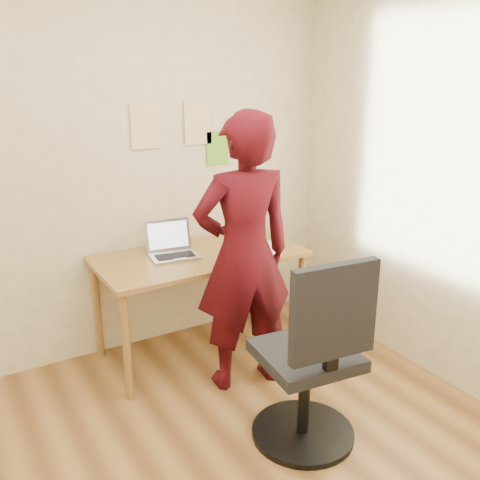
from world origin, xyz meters
TOP-DOWN VIEW (x-y plane):
  - room at (0.00, 0.00)m, footprint 3.58×3.58m
  - desk at (0.56, 1.38)m, footprint 1.40×0.70m
  - laptop at (0.39, 1.46)m, footprint 0.35×0.32m
  - paper_sheet at (1.01, 1.26)m, footprint 0.38×0.41m
  - phone at (0.87, 1.17)m, footprint 0.07×0.12m
  - wall_note_left at (0.35, 1.74)m, footprint 0.21×0.00m
  - wall_note_mid at (0.74, 1.74)m, footprint 0.21×0.00m
  - wall_note_right at (0.90, 1.74)m, footprint 0.18×0.00m
  - office_chair at (0.61, 0.19)m, footprint 0.57×0.57m
  - person at (0.62, 0.90)m, footprint 0.69×0.50m

SIDE VIEW (x-z plane):
  - office_chair at x=0.61m, z-range -0.08..1.01m
  - desk at x=0.56m, z-range 0.28..1.02m
  - paper_sheet at x=1.01m, z-range 0.74..0.74m
  - phone at x=0.87m, z-range 0.74..0.75m
  - laptop at x=0.39m, z-range 0.68..0.90m
  - person at x=0.62m, z-range 0.00..1.74m
  - room at x=0.00m, z-range -0.04..2.74m
  - wall_note_right at x=0.90m, z-range 1.27..1.51m
  - wall_note_left at x=0.35m, z-range 1.43..1.73m
  - wall_note_mid at x=0.74m, z-range 1.43..1.73m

